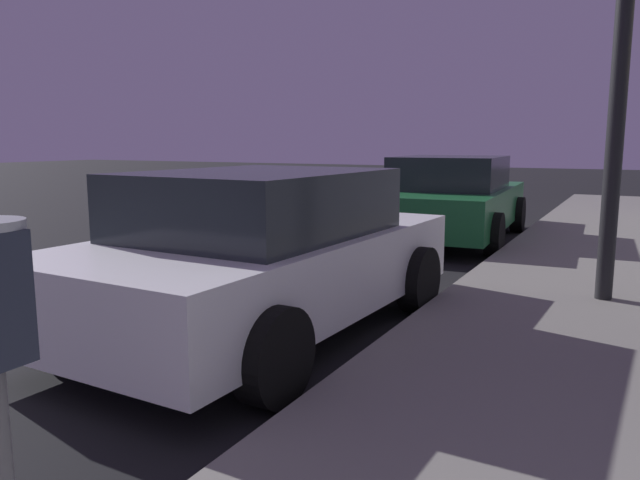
# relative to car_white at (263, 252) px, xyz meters

# --- Properties ---
(car_white) EXTENTS (2.27, 4.14, 1.43)m
(car_white) POSITION_rel_car_white_xyz_m (0.00, 0.00, 0.00)
(car_white) COLOR silver
(car_white) RESTS_ON ground
(car_green) EXTENTS (2.32, 4.54, 1.43)m
(car_green) POSITION_rel_car_white_xyz_m (0.00, 5.88, -0.02)
(car_green) COLOR #19592D
(car_green) RESTS_ON ground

